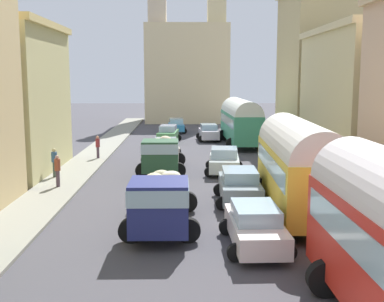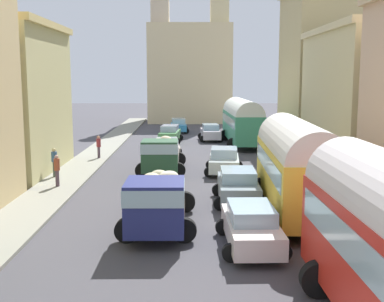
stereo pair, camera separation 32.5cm
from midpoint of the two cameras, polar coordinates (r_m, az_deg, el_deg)
The scene contains 21 objects.
ground_plane at distance 34.52m, azimuth 0.22°, elevation -1.24°, with size 154.00×154.00×0.00m, color #434147.
sidewalk_left at distance 35.18m, azimuth -11.68°, elevation -1.11°, with size 2.50×70.00×0.14m, color gray.
sidewalk_right at distance 35.35m, azimuth 12.05°, elevation -1.08°, with size 2.50×70.00×0.14m, color #A1988D.
building_left_2 at distance 32.04m, azimuth -19.86°, elevation 5.76°, with size 5.49×9.52×9.15m.
building_right_2 at distance 33.86m, azimuth 18.50°, elevation 5.93°, with size 4.49×11.75×9.12m.
building_right_3 at distance 44.89m, azimuth 15.02°, elevation 9.67°, with size 6.41×9.22×13.84m.
distant_church at distance 65.12m, azimuth -0.11°, elevation 9.53°, with size 10.67×7.88×20.02m.
parked_bus_1 at distance 21.50m, azimuth 12.46°, elevation -1.38°, with size 3.59×9.18×4.09m.
parked_bus_2 at distance 42.95m, azimuth 6.06°, elevation 3.62°, with size 3.45×10.00×3.99m.
cargo_truck_0 at distance 18.95m, azimuth -3.52°, elevation -5.72°, with size 2.97×6.75×2.28m.
cargo_truck_1 at distance 30.14m, azimuth -3.28°, elevation -0.39°, with size 2.98×6.53×2.25m.
car_0 at distance 36.04m, azimuth -2.67°, elevation 0.36°, with size 2.55×4.19×1.44m.
car_1 at distance 44.42m, azimuth -2.38°, elevation 2.00°, with size 2.41×4.41×1.58m.
car_2 at distance 52.40m, azimuth -1.41°, elevation 2.98°, with size 2.30×4.00×1.53m.
car_3 at distance 17.42m, azimuth 7.40°, elevation -8.63°, with size 2.33×4.42×1.51m.
car_4 at distance 23.30m, azimuth 5.75°, elevation -4.07°, with size 2.46×4.32×1.60m.
car_5 at distance 30.26m, azimuth 4.06°, elevation -1.13°, with size 2.56×3.97×1.59m.
car_6 at distance 45.76m, azimuth 2.36°, elevation 2.18°, with size 2.33×3.91×1.55m.
pedestrian_1 at distance 29.56m, azimuth -15.39°, elevation -1.15°, with size 0.43×0.43×1.82m.
pedestrian_2 at distance 26.92m, azimuth -15.08°, elevation -2.07°, with size 0.42×0.42×1.83m.
pedestrian_3 at distance 35.69m, azimuth -10.54°, elevation 0.59°, with size 0.33×0.33×1.75m.
Camera 2 is at (-0.25, -7.01, 5.91)m, focal length 45.91 mm.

